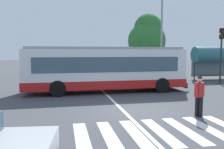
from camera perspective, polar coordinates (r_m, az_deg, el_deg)
The scene contains 13 objects.
ground_plane at distance 11.36m, azimuth 5.08°, elevation -8.49°, with size 160.00×160.00×0.00m, color #424449.
city_transit_bus at distance 16.37m, azimuth -1.52°, elevation 1.37°, with size 10.95×2.80×3.06m.
pedestrian_crossing_street at distance 10.71m, azimuth 20.03°, elevation -4.35°, with size 0.50×0.44×1.72m.
parked_car_red at distance 25.60m, azimuth -11.16°, elevation 0.83°, with size 1.94×4.53×1.35m.
parked_car_teal at distance 26.14m, azimuth -4.77°, elevation 1.00°, with size 1.95×4.54×1.35m.
parked_car_charcoal at distance 26.47m, azimuth 0.64°, elevation 1.07°, with size 1.96×4.54×1.35m.
parked_car_white at distance 26.74m, azimuth 6.81°, elevation 1.07°, with size 1.92×4.52×1.35m.
traffic_light_far_corner at distance 22.47m, azimuth 24.53°, elevation 6.01°, with size 0.33×0.32×4.74m.
bus_stop_shelter at distance 25.59m, azimuth 23.20°, elevation 4.20°, with size 4.38×1.54×3.25m.
twin_arm_street_lamp at distance 25.21m, azimuth 11.73°, elevation 11.31°, with size 5.30×0.32×8.65m.
background_tree_right at distance 30.92m, azimuth 8.34°, elevation 8.81°, with size 4.73×4.73×7.59m.
crosswalk_painted_stripes at distance 8.58m, azimuth 11.45°, elevation -13.13°, with size 5.81×2.98×0.01m.
lane_center_line at distance 13.14m, azimuth 0.56°, elevation -6.58°, with size 0.16×24.00×0.01m, color silver.
Camera 1 is at (-3.15, -10.58, 2.69)m, focal length 38.48 mm.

